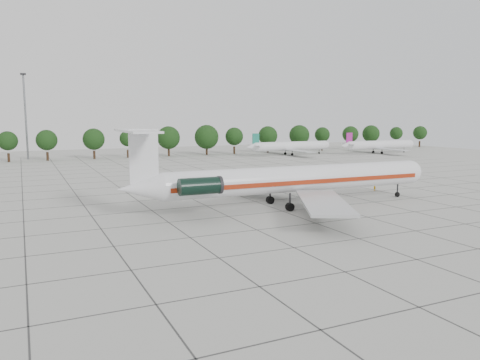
{
  "coord_description": "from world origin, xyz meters",
  "views": [
    {
      "loc": [
        -31.78,
        -62.14,
        12.8
      ],
      "look_at": [
        -2.74,
        -0.26,
        3.5
      ],
      "focal_mm": 35.0,
      "sensor_mm": 36.0,
      "label": 1
    }
  ],
  "objects_px": {
    "main_airliner": "(284,179)",
    "bg_airliner_d": "(291,146)",
    "ground_crew": "(375,186)",
    "bg_airliner_e": "(380,145)",
    "floodlight_mast": "(25,111)"
  },
  "relations": [
    {
      "from": "main_airliner",
      "to": "bg_airliner_d",
      "type": "relative_size",
      "value": 1.7
    },
    {
      "from": "ground_crew",
      "to": "bg_airliner_e",
      "type": "height_order",
      "value": "bg_airliner_e"
    },
    {
      "from": "ground_crew",
      "to": "bg_airliner_e",
      "type": "distance_m",
      "value": 87.15
    },
    {
      "from": "main_airliner",
      "to": "bg_airliner_d",
      "type": "height_order",
      "value": "main_airliner"
    },
    {
      "from": "bg_airliner_e",
      "to": "ground_crew",
      "type": "bearing_deg",
      "value": -132.14
    },
    {
      "from": "main_airliner",
      "to": "ground_crew",
      "type": "xyz_separation_m",
      "value": [
        21.66,
        5.91,
        -3.18
      ]
    },
    {
      "from": "main_airliner",
      "to": "bg_airliner_d",
      "type": "xyz_separation_m",
      "value": [
        48.43,
        77.8,
        -1.07
      ]
    },
    {
      "from": "main_airliner",
      "to": "bg_airliner_e",
      "type": "xyz_separation_m",
      "value": [
        80.12,
        70.51,
        -1.07
      ]
    },
    {
      "from": "ground_crew",
      "to": "bg_airliner_e",
      "type": "xyz_separation_m",
      "value": [
        58.46,
        64.6,
        2.11
      ]
    },
    {
      "from": "bg_airliner_d",
      "to": "floodlight_mast",
      "type": "xyz_separation_m",
      "value": [
        -80.21,
        19.62,
        11.37
      ]
    },
    {
      "from": "ground_crew",
      "to": "floodlight_mast",
      "type": "bearing_deg",
      "value": -87.64
    },
    {
      "from": "ground_crew",
      "to": "bg_airliner_e",
      "type": "relative_size",
      "value": 0.06
    },
    {
      "from": "floodlight_mast",
      "to": "bg_airliner_e",
      "type": "bearing_deg",
      "value": -13.52
    },
    {
      "from": "bg_airliner_e",
      "to": "floodlight_mast",
      "type": "relative_size",
      "value": 1.11
    },
    {
      "from": "bg_airliner_d",
      "to": "floodlight_mast",
      "type": "relative_size",
      "value": 1.11
    }
  ]
}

